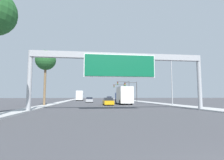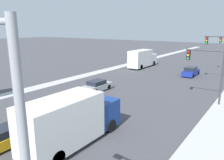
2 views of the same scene
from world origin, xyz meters
name	(u,v)px [view 2 (image 2 of 2)]	position (x,y,z in m)	size (l,w,h in m)	color
median_strip_left	(117,67)	(-10.75, 60.00, 0.07)	(2.00, 120.00, 0.15)	#B8B8B8
car_mid_left	(97,86)	(-3.50, 44.84, 0.66)	(1.77, 4.23, 1.39)	#A5A8AD
car_mid_center	(5,137)	(0.00, 30.73, 0.66)	(1.73, 4.56, 1.38)	gold
car_near_left	(191,72)	(3.50, 60.99, 0.72)	(1.77, 4.59, 1.54)	navy
truck_box_primary	(142,59)	(-7.00, 63.43, 1.79)	(2.34, 8.58, 3.54)	white
truck_box_secondary	(71,121)	(3.50, 33.55, 1.78)	(2.49, 7.95, 3.51)	navy
traffic_light_near_intersection	(210,67)	(9.00, 48.00, 3.96)	(3.92, 0.32, 5.90)	#3D3D3F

